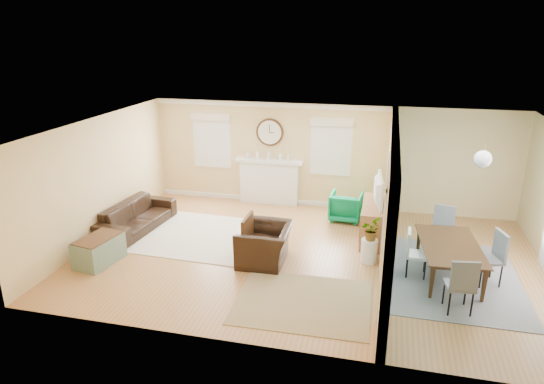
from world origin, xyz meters
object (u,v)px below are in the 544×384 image
object	(u,v)px
eames_chair	(265,244)
credenza	(373,222)
sofa	(137,216)
dining_table	(450,261)
green_chair	(346,206)

from	to	relation	value
eames_chair	credenza	size ratio (longest dim) A/B	0.75
sofa	eames_chair	distance (m)	3.33
credenza	dining_table	size ratio (longest dim) A/B	0.82
credenza	dining_table	bearing A→B (deg)	-44.18
eames_chair	credenza	world-z (taller)	credenza
eames_chair	dining_table	distance (m)	3.44
eames_chair	green_chair	distance (m)	2.87
eames_chair	dining_table	xyz separation A→B (m)	(3.43, 0.19, -0.04)
green_chair	dining_table	xyz separation A→B (m)	(2.11, -2.37, -0.01)
eames_chair	dining_table	world-z (taller)	eames_chair
sofa	credenza	world-z (taller)	credenza
green_chair	credenza	xyz separation A→B (m)	(0.68, -0.97, 0.06)
eames_chair	credenza	xyz separation A→B (m)	(2.00, 1.58, 0.04)
green_chair	dining_table	world-z (taller)	green_chair
credenza	sofa	bearing A→B (deg)	-172.32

